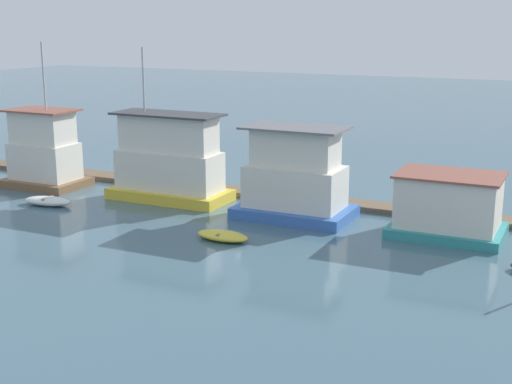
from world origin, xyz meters
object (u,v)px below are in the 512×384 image
object	(u,v)px
houseboat_teal	(448,206)
dinghy_yellow	(223,236)
houseboat_yellow	(169,162)
houseboat_blue	(295,179)
dinghy_white	(48,201)
houseboat_brown	(44,152)

from	to	relation	value
houseboat_teal	dinghy_yellow	world-z (taller)	houseboat_teal
houseboat_yellow	houseboat_blue	size ratio (longest dim) A/B	1.44
dinghy_white	houseboat_brown	bearing A→B (deg)	132.51
houseboat_teal	dinghy_yellow	xyz separation A→B (m)	(-9.88, -5.69, -1.30)
houseboat_yellow	dinghy_white	distance (m)	7.48
houseboat_teal	dinghy_white	xyz separation A→B (m)	(-22.41, -4.12, -1.27)
houseboat_blue	houseboat_yellow	bearing A→B (deg)	177.00
houseboat_yellow	dinghy_white	bearing A→B (deg)	-142.95
houseboat_brown	houseboat_yellow	bearing A→B (deg)	3.03
dinghy_yellow	houseboat_yellow	bearing A→B (deg)	139.01
houseboat_blue	houseboat_teal	world-z (taller)	houseboat_blue
houseboat_brown	houseboat_teal	size ratio (longest dim) A/B	1.68
houseboat_brown	dinghy_white	world-z (taller)	houseboat_brown
houseboat_brown	houseboat_blue	world-z (taller)	houseboat_brown
houseboat_yellow	dinghy_yellow	world-z (taller)	houseboat_yellow
houseboat_teal	dinghy_yellow	bearing A→B (deg)	-150.07
houseboat_blue	dinghy_yellow	world-z (taller)	houseboat_blue
dinghy_white	dinghy_yellow	size ratio (longest dim) A/B	1.12
houseboat_yellow	dinghy_yellow	distance (m)	9.24
houseboat_brown	houseboat_teal	distance (m)	25.95
houseboat_brown	dinghy_white	xyz separation A→B (m)	(3.52, -3.84, -1.99)
houseboat_blue	houseboat_teal	size ratio (longest dim) A/B	1.13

